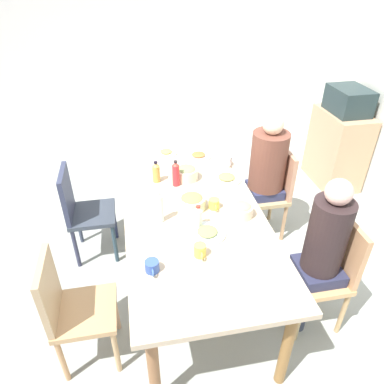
{
  "coord_description": "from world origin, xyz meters",
  "views": [
    {
      "loc": [
        2.15,
        -0.41,
        2.37
      ],
      "look_at": [
        0.0,
        0.0,
        0.93
      ],
      "focal_mm": 33.35,
      "sensor_mm": 36.0,
      "label": 1
    }
  ],
  "objects_px": {
    "chair_2": "(328,268)",
    "plate_0": "(226,178)",
    "person_2": "(322,247)",
    "chair_0": "(272,188)",
    "plate_3": "(207,233)",
    "bottle_3": "(176,174)",
    "bottle_0": "(160,207)",
    "bowl_2": "(192,202)",
    "cup_1": "(214,204)",
    "dining_table": "(192,216)",
    "chair_1": "(82,209)",
    "chair_3": "(71,306)",
    "plate_1": "(199,156)",
    "bottle_1": "(198,217)",
    "side_cabinet": "(337,148)",
    "cup_2": "(200,250)",
    "person_0": "(267,167)",
    "cup_3": "(228,161)",
    "plate_2": "(166,153)",
    "bottle_2": "(156,172)",
    "microwave": "(349,100)",
    "bowl_1": "(242,210)"
  },
  "relations": [
    {
      "from": "bottle_1",
      "to": "chair_3",
      "type": "bearing_deg",
      "value": -70.56
    },
    {
      "from": "person_0",
      "to": "chair_2",
      "type": "xyz_separation_m",
      "value": [
        1.07,
        0.09,
        -0.25
      ]
    },
    {
      "from": "chair_3",
      "to": "dining_table",
      "type": "bearing_deg",
      "value": 121.08
    },
    {
      "from": "chair_3",
      "to": "bottle_1",
      "type": "distance_m",
      "value": 1.01
    },
    {
      "from": "chair_3",
      "to": "microwave",
      "type": "distance_m",
      "value": 3.5
    },
    {
      "from": "dining_table",
      "to": "person_0",
      "type": "bearing_deg",
      "value": 123.8
    },
    {
      "from": "chair_1",
      "to": "chair_3",
      "type": "relative_size",
      "value": 1.0
    },
    {
      "from": "bottle_3",
      "to": "side_cabinet",
      "type": "relative_size",
      "value": 0.25
    },
    {
      "from": "dining_table",
      "to": "bowl_2",
      "type": "height_order",
      "value": "bowl_2"
    },
    {
      "from": "plate_2",
      "to": "cup_2",
      "type": "height_order",
      "value": "cup_2"
    },
    {
      "from": "dining_table",
      "to": "chair_0",
      "type": "height_order",
      "value": "chair_0"
    },
    {
      "from": "bowl_2",
      "to": "bottle_1",
      "type": "xyz_separation_m",
      "value": [
        0.23,
        0.0,
        0.03
      ]
    },
    {
      "from": "cup_1",
      "to": "bottle_0",
      "type": "relative_size",
      "value": 0.45
    },
    {
      "from": "bottle_0",
      "to": "bottle_2",
      "type": "distance_m",
      "value": 0.55
    },
    {
      "from": "plate_0",
      "to": "plate_2",
      "type": "relative_size",
      "value": 1.26
    },
    {
      "from": "person_0",
      "to": "plate_3",
      "type": "height_order",
      "value": "person_0"
    },
    {
      "from": "plate_1",
      "to": "bowl_2",
      "type": "xyz_separation_m",
      "value": [
        0.8,
        -0.22,
        0.04
      ]
    },
    {
      "from": "plate_3",
      "to": "person_0",
      "type": "bearing_deg",
      "value": 138.5
    },
    {
      "from": "dining_table",
      "to": "bottle_2",
      "type": "xyz_separation_m",
      "value": [
        -0.44,
        -0.22,
        0.16
      ]
    },
    {
      "from": "person_0",
      "to": "chair_3",
      "type": "bearing_deg",
      "value": -57.61
    },
    {
      "from": "chair_2",
      "to": "bowl_1",
      "type": "bearing_deg",
      "value": -124.9
    },
    {
      "from": "bottle_0",
      "to": "bowl_2",
      "type": "bearing_deg",
      "value": 114.26
    },
    {
      "from": "chair_1",
      "to": "bottle_0",
      "type": "xyz_separation_m",
      "value": [
        0.64,
        0.64,
        0.39
      ]
    },
    {
      "from": "side_cabinet",
      "to": "plate_1",
      "type": "bearing_deg",
      "value": -74.07
    },
    {
      "from": "chair_3",
      "to": "bottle_0",
      "type": "relative_size",
      "value": 3.5
    },
    {
      "from": "plate_3",
      "to": "bottle_3",
      "type": "xyz_separation_m",
      "value": [
        -0.67,
        -0.12,
        0.09
      ]
    },
    {
      "from": "dining_table",
      "to": "bottle_0",
      "type": "height_order",
      "value": "bottle_0"
    },
    {
      "from": "person_0",
      "to": "plate_3",
      "type": "bearing_deg",
      "value": -41.5
    },
    {
      "from": "person_0",
      "to": "bottle_3",
      "type": "relative_size",
      "value": 5.55
    },
    {
      "from": "chair_2",
      "to": "plate_0",
      "type": "height_order",
      "value": "chair_2"
    },
    {
      "from": "bowl_2",
      "to": "chair_1",
      "type": "bearing_deg",
      "value": -120.82
    },
    {
      "from": "bowl_1",
      "to": "person_2",
      "type": "bearing_deg",
      "value": 50.05
    },
    {
      "from": "plate_1",
      "to": "cup_1",
      "type": "bearing_deg",
      "value": -3.52
    },
    {
      "from": "person_0",
      "to": "chair_1",
      "type": "distance_m",
      "value": 1.71
    },
    {
      "from": "plate_3",
      "to": "cup_1",
      "type": "height_order",
      "value": "cup_1"
    },
    {
      "from": "cup_2",
      "to": "side_cabinet",
      "type": "xyz_separation_m",
      "value": [
        -1.83,
        2.07,
        -0.37
      ]
    },
    {
      "from": "plate_0",
      "to": "plate_3",
      "type": "distance_m",
      "value": 0.75
    },
    {
      "from": "chair_0",
      "to": "person_2",
      "type": "height_order",
      "value": "person_2"
    },
    {
      "from": "chair_0",
      "to": "cup_3",
      "type": "height_order",
      "value": "chair_0"
    },
    {
      "from": "plate_1",
      "to": "bottle_1",
      "type": "bearing_deg",
      "value": -11.82
    },
    {
      "from": "cup_1",
      "to": "cup_3",
      "type": "xyz_separation_m",
      "value": [
        -0.62,
        0.28,
        0.01
      ]
    },
    {
      "from": "chair_0",
      "to": "plate_3",
      "type": "relative_size",
      "value": 3.54
    },
    {
      "from": "plate_2",
      "to": "cup_3",
      "type": "xyz_separation_m",
      "value": [
        0.33,
        0.52,
        0.03
      ]
    },
    {
      "from": "bowl_1",
      "to": "bottle_0",
      "type": "xyz_separation_m",
      "value": [
        -0.05,
        -0.59,
        0.07
      ]
    },
    {
      "from": "person_2",
      "to": "plate_0",
      "type": "distance_m",
      "value": 1.0
    },
    {
      "from": "cup_3",
      "to": "side_cabinet",
      "type": "height_order",
      "value": "side_cabinet"
    },
    {
      "from": "plate_0",
      "to": "plate_1",
      "type": "distance_m",
      "value": 0.47
    },
    {
      "from": "plate_1",
      "to": "side_cabinet",
      "type": "relative_size",
      "value": 0.26
    },
    {
      "from": "bottle_1",
      "to": "microwave",
      "type": "xyz_separation_m",
      "value": [
        -1.55,
        2.02,
        0.18
      ]
    },
    {
      "from": "person_0",
      "to": "bottle_2",
      "type": "distance_m",
      "value": 1.03
    }
  ]
}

